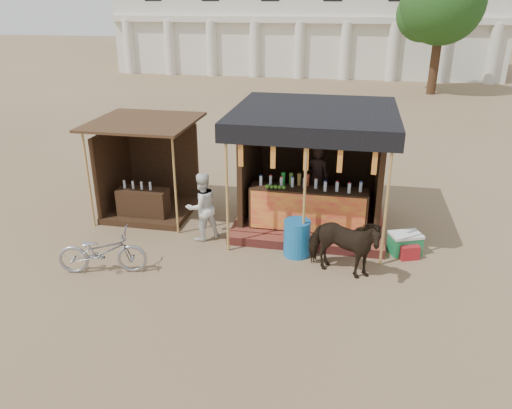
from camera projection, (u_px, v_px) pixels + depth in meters
The scene contains 11 objects.
ground at pixel (239, 291), 9.27m from camera, with size 120.00×120.00×0.00m, color #846B4C.
main_stall at pixel (312, 182), 11.74m from camera, with size 3.60×3.61×2.78m.
secondary_stall at pixel (144, 179), 12.44m from camera, with size 2.40×2.40×2.38m.
cow at pixel (343, 245), 9.60m from camera, with size 0.69×1.52×1.28m, color black.
motorbike at pixel (102, 252), 9.76m from camera, with size 0.60×1.73×0.91m, color #95949D.
bystander at pixel (202, 207), 11.01m from camera, with size 0.76×0.59×1.56m, color white.
blue_barrel at pixel (297, 238), 10.46m from camera, with size 0.56×0.56×0.78m, color #1665A8.
red_crate at pixel (407, 250), 10.45m from camera, with size 0.39×0.39×0.30m, color maroon.
cooler at pixel (405, 243), 10.58m from camera, with size 0.76×0.65×0.46m.
background_building at pixel (306, 13), 35.20m from camera, with size 26.00×7.45×8.18m.
tree at pixel (438, 6), 26.49m from camera, with size 4.50×4.40×7.00m.
Camera 1 is at (1.85, -7.72, 5.07)m, focal length 35.00 mm.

